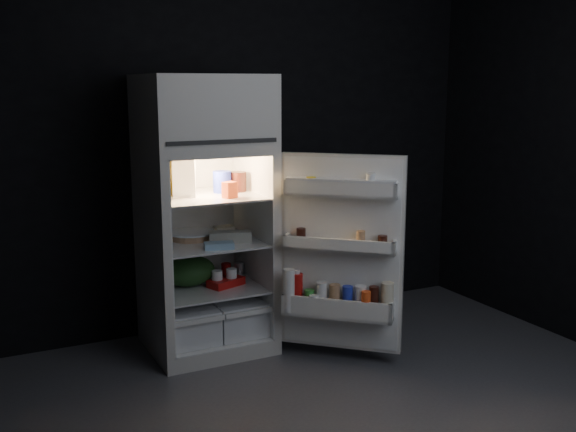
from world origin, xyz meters
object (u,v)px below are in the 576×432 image
milk_jug (184,177)px  yogurt_tray (226,282)px  fridge_door (340,258)px  egg_carton (230,237)px  refrigerator (203,205)px

milk_jug → yogurt_tray: (0.24, -0.07, -0.69)m
milk_jug → yogurt_tray: size_ratio=1.03×
fridge_door → milk_jug: (-0.78, 0.60, 0.47)m
yogurt_tray → fridge_door: bearing=-64.0°
fridge_door → egg_carton: size_ratio=4.54×
milk_jug → egg_carton: (0.26, -0.11, -0.38)m
fridge_door → egg_carton: 0.73m
fridge_door → egg_carton: (-0.53, 0.49, 0.08)m
egg_carton → yogurt_tray: (-0.02, 0.04, -0.31)m
yogurt_tray → milk_jug: bearing=144.0°
milk_jug → yogurt_tray: 0.74m
milk_jug → yogurt_tray: bearing=3.1°
refrigerator → milk_jug: size_ratio=7.42×
yogurt_tray → refrigerator: bearing=117.5°
refrigerator → yogurt_tray: size_ratio=7.66×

